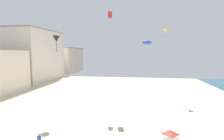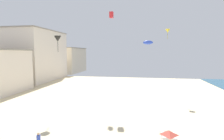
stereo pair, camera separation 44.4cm
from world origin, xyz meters
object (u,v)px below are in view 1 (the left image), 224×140
kite_yellow_delta (166,31)px  kite_black_delta (56,39)px  lifeguard_stand (170,138)px  kite_red_box (110,15)px  kite_blue_parafoil (147,43)px

kite_yellow_delta → kite_black_delta: kite_yellow_delta is taller
lifeguard_stand → kite_yellow_delta: (2.66, 22.25, 10.99)m
kite_yellow_delta → kite_black_delta: bearing=-145.8°
lifeguard_stand → kite_yellow_delta: kite_yellow_delta is taller
lifeguard_stand → kite_red_box: (-7.30, 15.72, 13.03)m
lifeguard_stand → kite_blue_parafoil: size_ratio=1.78×
lifeguard_stand → kite_red_box: kite_red_box is taller
kite_yellow_delta → kite_blue_parafoil: bearing=-112.4°
kite_red_box → kite_blue_parafoil: (5.94, -3.24, -4.78)m
kite_blue_parafoil → lifeguard_stand: bearing=-83.8°
kite_yellow_delta → kite_blue_parafoil: kite_yellow_delta is taller
kite_red_box → lifeguard_stand: bearing=-65.1°
kite_yellow_delta → kite_black_delta: 20.77m
kite_blue_parafoil → kite_yellow_delta: bearing=67.6°
lifeguard_stand → kite_yellow_delta: 24.95m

